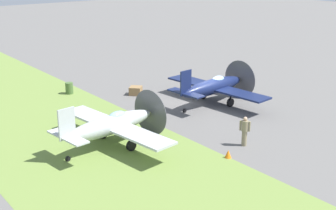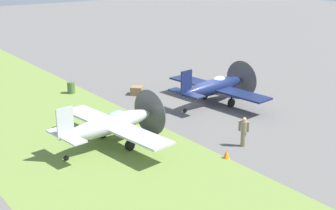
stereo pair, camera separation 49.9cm
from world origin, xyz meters
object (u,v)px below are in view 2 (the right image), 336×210
Objects in this scene: ground_crew_chief at (244,131)px; fuel_drum at (71,88)px; airplane_lead at (215,87)px; supply_crate at (137,90)px; runway_marker_cone at (226,154)px; airplane_wingman at (111,124)px.

fuel_drum is (-15.59, -3.15, -0.46)m from ground_crew_chief.
ground_crew_chief is 15.92m from fuel_drum.
airplane_lead is 6.38m from supply_crate.
runway_marker_cone is (12.77, -2.72, -0.10)m from supply_crate.
supply_crate is (3.43, 3.97, -0.13)m from fuel_drum.
supply_crate is at bearing 167.97° from runway_marker_cone.
fuel_drum reaches higher than supply_crate.
airplane_lead is 9.77× the size of supply_crate.
airplane_lead is 7.88m from ground_crew_chief.
airplane_lead reaches higher than supply_crate.
ground_crew_chief reaches higher than fuel_drum.
airplane_wingman is 19.59× the size of runway_marker_cone.
supply_crate reaches higher than runway_marker_cone.
supply_crate is at bearing 49.12° from fuel_drum.
runway_marker_cone is at bearing -44.05° from airplane_lead.
airplane_wingman reaches higher than supply_crate.
ground_crew_chief is (6.75, -4.05, -0.39)m from airplane_lead.
airplane_lead is 9.53m from runway_marker_cone.
airplane_wingman is (2.13, -9.96, -0.03)m from airplane_lead.
ground_crew_chief is 12.20m from supply_crate.
airplane_wingman is 4.98× the size of ground_crew_chief.
fuel_drum is at bearing -145.90° from airplane_lead.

